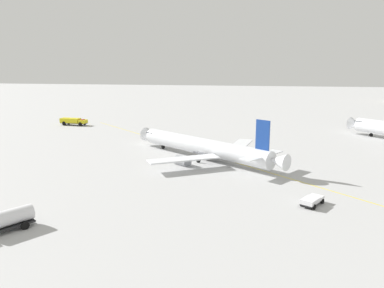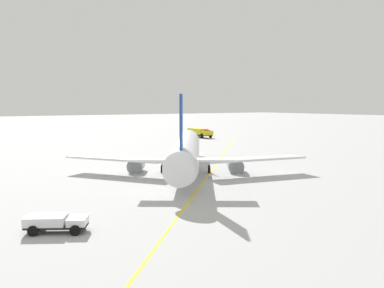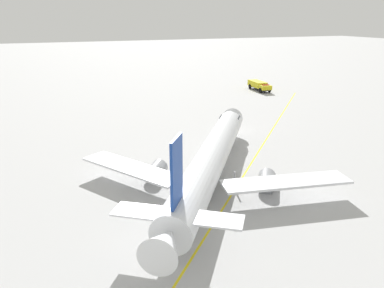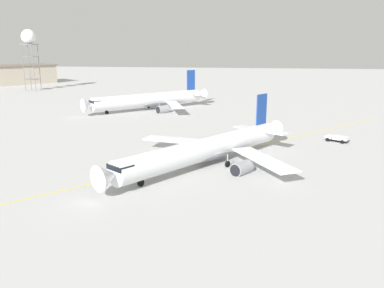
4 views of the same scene
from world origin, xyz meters
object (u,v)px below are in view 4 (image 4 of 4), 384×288
(radar_tower, at_px, (29,39))
(airliner_main, at_px, (208,149))
(pushback_tug_truck, at_px, (338,138))
(airliner_secondary, at_px, (150,100))

(radar_tower, bearing_deg, airliner_main, -48.40)
(airliner_main, xyz_separation_m, radar_tower, (-91.14, 102.66, 20.13))
(pushback_tug_truck, distance_m, radar_tower, 144.54)
(airliner_secondary, bearing_deg, airliner_main, 69.44)
(pushback_tug_truck, height_order, radar_tower, radar_tower)
(airliner_main, relative_size, pushback_tug_truck, 7.46)
(airliner_secondary, bearing_deg, pushback_tug_truck, 100.32)
(airliner_main, height_order, radar_tower, radar_tower)
(airliner_main, bearing_deg, airliner_secondary, -121.03)
(airliner_main, xyz_separation_m, airliner_secondary, (-24.61, 56.60, 0.27))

